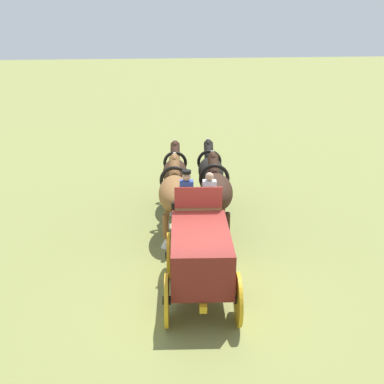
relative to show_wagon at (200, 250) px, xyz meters
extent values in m
plane|color=olive|center=(-0.17, 0.03, -1.20)|extent=(220.00, 220.00, 0.00)
cube|color=maroon|center=(-0.17, 0.03, 0.03)|extent=(2.88, 1.76, 1.06)
cube|color=brown|center=(1.42, -0.22, 0.60)|extent=(0.74, 1.30, 0.12)
cube|color=maroon|center=(1.81, -0.28, -0.15)|extent=(0.40, 1.12, 0.60)
cube|color=maroon|center=(1.12, -0.17, 0.94)|extent=(0.25, 1.23, 0.55)
cube|color=gold|center=(-0.17, 0.03, -0.60)|extent=(2.96, 0.61, 0.16)
cylinder|color=gold|center=(1.02, 0.64, -0.60)|extent=(1.20, 0.26, 1.20)
cylinder|color=black|center=(1.02, 0.64, -0.60)|extent=(0.23, 0.21, 0.20)
cylinder|color=gold|center=(0.78, -0.91, -0.60)|extent=(1.20, 0.26, 1.20)
cylinder|color=black|center=(0.78, -0.91, -0.60)|extent=(0.23, 0.21, 0.20)
cylinder|color=gold|center=(-1.12, 0.96, -0.60)|extent=(1.20, 0.26, 1.20)
cylinder|color=black|center=(-1.12, 0.96, -0.60)|extent=(0.23, 0.21, 0.20)
cylinder|color=gold|center=(-1.35, -0.58, -0.60)|extent=(1.20, 0.26, 1.20)
cylinder|color=black|center=(-1.35, -0.58, -0.60)|extent=(0.23, 0.21, 0.20)
cylinder|color=brown|center=(2.45, -0.38, -0.55)|extent=(2.58, 0.49, 0.10)
cube|color=slate|center=(1.58, 0.06, 0.74)|extent=(0.44, 0.38, 0.16)
cube|color=#334C99|center=(1.46, 0.08, 1.02)|extent=(0.29, 0.39, 0.55)
sphere|color=tan|center=(1.46, 0.08, 1.40)|extent=(0.22, 0.22, 0.22)
cylinder|color=black|center=(1.46, 0.08, 1.53)|extent=(0.24, 0.24, 0.08)
cube|color=#BCB293|center=(1.49, -0.53, 0.74)|extent=(0.44, 0.38, 0.16)
cube|color=silver|center=(1.37, -0.52, 1.02)|extent=(0.29, 0.39, 0.55)
sphere|color=tan|center=(1.37, -0.52, 1.40)|extent=(0.22, 0.22, 0.22)
ellipsoid|color=brown|center=(3.44, 0.13, 0.27)|extent=(2.28, 1.28, 0.96)
cylinder|color=brown|center=(4.23, 0.27, -0.51)|extent=(0.18, 0.18, 0.74)
cone|color=silver|center=(4.23, 0.27, -1.04)|extent=(0.30, 0.30, 0.32)
cylinder|color=brown|center=(4.15, -0.25, -0.51)|extent=(0.18, 0.18, 0.74)
cone|color=silver|center=(4.15, -0.25, -1.04)|extent=(0.30, 0.30, 0.32)
cylinder|color=brown|center=(2.74, 0.50, -0.51)|extent=(0.18, 0.18, 0.74)
cone|color=silver|center=(2.74, 0.50, -1.04)|extent=(0.30, 0.30, 0.32)
cylinder|color=brown|center=(2.66, -0.02, -0.51)|extent=(0.18, 0.18, 0.74)
cone|color=silver|center=(2.66, -0.02, -1.04)|extent=(0.30, 0.30, 0.32)
cylinder|color=brown|center=(4.77, -0.08, 0.67)|extent=(0.99, 0.50, 0.81)
ellipsoid|color=brown|center=(5.13, -0.13, 0.93)|extent=(0.63, 0.35, 0.32)
cube|color=silver|center=(5.41, -0.18, 0.93)|extent=(0.07, 0.11, 0.24)
torus|color=black|center=(4.40, -0.02, 0.37)|extent=(0.27, 0.99, 0.98)
cylinder|color=black|center=(2.33, 0.30, -0.03)|extent=(0.14, 0.14, 0.80)
ellipsoid|color=#331E14|center=(3.24, -1.16, 0.32)|extent=(2.27, 1.31, 0.99)
cylinder|color=#331E14|center=(4.03, -1.00, -0.48)|extent=(0.18, 0.18, 0.77)
cone|color=silver|center=(4.03, -1.00, -1.03)|extent=(0.30, 0.30, 0.33)
cylinder|color=#331E14|center=(3.94, -1.54, -0.48)|extent=(0.18, 0.18, 0.77)
cone|color=silver|center=(3.94, -1.54, -1.03)|extent=(0.30, 0.30, 0.33)
cylinder|color=#331E14|center=(2.55, -0.77, -0.48)|extent=(0.18, 0.18, 0.77)
cone|color=silver|center=(2.55, -0.77, -1.03)|extent=(0.30, 0.30, 0.33)
cylinder|color=#331E14|center=(2.46, -1.31, -0.48)|extent=(0.18, 0.18, 0.77)
cone|color=silver|center=(2.46, -1.31, -1.03)|extent=(0.30, 0.30, 0.33)
cylinder|color=#331E14|center=(4.56, -1.36, 0.73)|extent=(0.99, 0.50, 0.81)
ellipsoid|color=#331E14|center=(4.93, -1.42, 0.99)|extent=(0.63, 0.35, 0.32)
cube|color=silver|center=(5.20, -1.46, 0.99)|extent=(0.07, 0.11, 0.24)
torus|color=black|center=(4.20, -1.30, 0.42)|extent=(0.27, 1.02, 1.01)
cylinder|color=black|center=(2.14, -0.99, 0.02)|extent=(0.14, 0.14, 0.80)
ellipsoid|color=#331E14|center=(6.01, -0.27, 0.15)|extent=(2.24, 1.20, 0.88)
cylinder|color=#331E14|center=(6.79, -0.14, -0.57)|extent=(0.18, 0.18, 0.68)
cone|color=silver|center=(6.79, -0.14, -1.05)|extent=(0.30, 0.30, 0.29)
cylinder|color=#331E14|center=(6.71, -0.62, -0.57)|extent=(0.18, 0.18, 0.68)
cone|color=silver|center=(6.71, -0.62, -1.05)|extent=(0.30, 0.30, 0.29)
cylinder|color=#331E14|center=(5.31, 0.09, -0.57)|extent=(0.18, 0.18, 0.68)
cone|color=silver|center=(5.31, 0.09, -1.05)|extent=(0.30, 0.30, 0.29)
cylinder|color=#331E14|center=(5.24, -0.39, -0.57)|extent=(0.18, 0.18, 0.68)
cone|color=silver|center=(5.24, -0.39, -1.05)|extent=(0.30, 0.30, 0.29)
cylinder|color=#331E14|center=(7.33, -0.47, 0.54)|extent=(0.99, 0.50, 0.81)
ellipsoid|color=#331E14|center=(7.69, -0.53, 0.80)|extent=(0.63, 0.35, 0.32)
cube|color=silver|center=(7.97, -0.57, 0.80)|extent=(0.07, 0.11, 0.24)
torus|color=black|center=(6.96, -0.41, 0.25)|extent=(0.26, 0.92, 0.91)
cylinder|color=black|center=(4.91, -0.10, -0.15)|extent=(0.14, 0.14, 0.80)
ellipsoid|color=black|center=(5.81, -1.55, 0.20)|extent=(2.08, 1.19, 0.91)
cylinder|color=black|center=(6.53, -1.41, -0.54)|extent=(0.18, 0.18, 0.71)
cone|color=silver|center=(6.53, -1.41, -1.05)|extent=(0.30, 0.30, 0.30)
cylinder|color=black|center=(6.46, -1.90, -0.54)|extent=(0.18, 0.18, 0.71)
cone|color=silver|center=(6.46, -1.90, -1.05)|extent=(0.30, 0.30, 0.30)
cylinder|color=black|center=(5.17, -1.20, -0.54)|extent=(0.18, 0.18, 0.71)
cone|color=silver|center=(5.17, -1.20, -1.05)|extent=(0.30, 0.30, 0.30)
cylinder|color=black|center=(5.10, -1.69, -0.54)|extent=(0.18, 0.18, 0.71)
cone|color=silver|center=(5.10, -1.69, -1.05)|extent=(0.30, 0.30, 0.30)
cylinder|color=black|center=(7.05, -1.74, 0.59)|extent=(0.99, 0.50, 0.81)
ellipsoid|color=black|center=(7.42, -1.80, 0.85)|extent=(0.63, 0.35, 0.32)
cube|color=silver|center=(7.70, -1.84, 0.85)|extent=(0.07, 0.11, 0.24)
torus|color=black|center=(6.69, -1.69, 0.30)|extent=(0.26, 0.94, 0.94)
cylinder|color=black|center=(4.79, -1.40, -0.10)|extent=(0.14, 0.14, 0.80)
camera|label=1|loc=(-9.80, 1.98, 4.94)|focal=43.07mm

